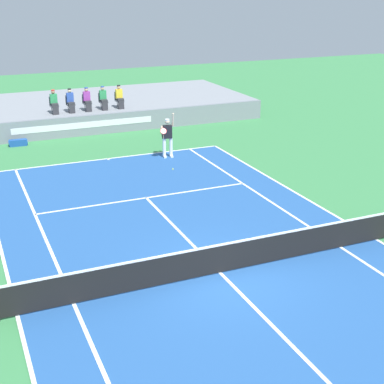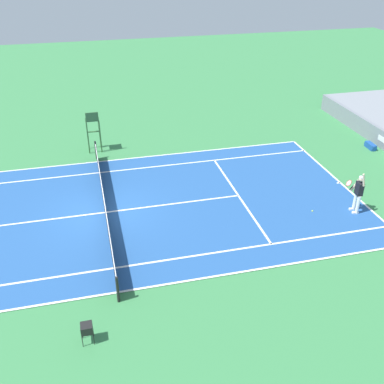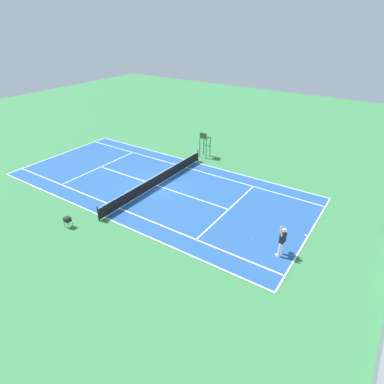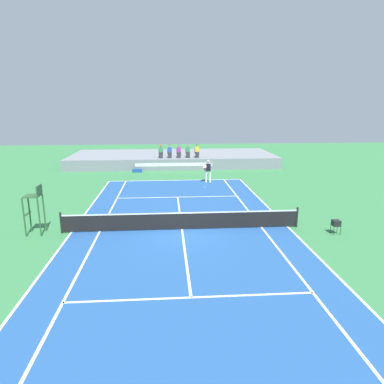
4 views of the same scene
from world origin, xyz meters
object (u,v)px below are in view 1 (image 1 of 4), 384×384
(spectator_seated_1, at_px, (71,101))
(spectator_seated_3, at_px, (103,98))
(spectator_seated_0, at_px, (54,102))
(tennis_ball, at_px, (173,169))
(equipment_bag, at_px, (18,143))
(spectator_seated_4, at_px, (119,97))
(tennis_player, at_px, (167,137))
(spectator_seated_2, at_px, (87,100))

(spectator_seated_1, bearing_deg, spectator_seated_3, 0.00)
(spectator_seated_0, bearing_deg, tennis_ball, -67.75)
(spectator_seated_3, xyz_separation_m, equipment_bag, (-4.91, -1.77, -1.53))
(spectator_seated_3, bearing_deg, tennis_ball, -84.79)
(spectator_seated_4, height_order, tennis_player, spectator_seated_4)
(tennis_ball, bearing_deg, spectator_seated_3, 95.21)
(spectator_seated_3, distance_m, equipment_bag, 5.44)
(spectator_seated_1, height_order, spectator_seated_2, same)
(spectator_seated_2, distance_m, equipment_bag, 4.64)
(spectator_seated_4, distance_m, equipment_bag, 6.28)
(spectator_seated_2, distance_m, spectator_seated_4, 1.82)
(spectator_seated_2, bearing_deg, spectator_seated_0, 180.00)
(spectator_seated_4, bearing_deg, spectator_seated_2, 180.00)
(spectator_seated_3, xyz_separation_m, tennis_ball, (0.77, -8.42, -1.65))
(spectator_seated_0, xyz_separation_m, tennis_ball, (3.44, -8.42, -1.65))
(spectator_seated_2, distance_m, tennis_ball, 8.74)
(equipment_bag, bearing_deg, spectator_seated_0, 38.47)
(spectator_seated_0, distance_m, equipment_bag, 3.24)
(spectator_seated_2, bearing_deg, spectator_seated_1, 180.00)
(tennis_player, bearing_deg, spectator_seated_2, 108.06)
(spectator_seated_4, bearing_deg, spectator_seated_1, 180.00)
(spectator_seated_3, bearing_deg, tennis_player, -79.29)
(spectator_seated_1, height_order, tennis_player, spectator_seated_1)
(spectator_seated_4, bearing_deg, tennis_ball, -91.01)
(spectator_seated_2, xyz_separation_m, tennis_ball, (1.67, -8.42, -1.65))
(spectator_seated_2, relative_size, spectator_seated_3, 1.00)
(equipment_bag, bearing_deg, spectator_seated_3, 19.88)
(tennis_ball, bearing_deg, spectator_seated_1, 106.99)
(spectator_seated_4, height_order, equipment_bag, spectator_seated_4)
(spectator_seated_0, distance_m, spectator_seated_3, 2.68)
(spectator_seated_2, bearing_deg, spectator_seated_4, 0.00)
(spectator_seated_3, bearing_deg, spectator_seated_0, 180.00)
(spectator_seated_1, distance_m, spectator_seated_4, 2.72)
(spectator_seated_2, xyz_separation_m, tennis_player, (2.14, -6.57, -0.69))
(spectator_seated_0, height_order, spectator_seated_2, same)
(tennis_player, distance_m, equipment_bag, 7.84)
(spectator_seated_0, bearing_deg, spectator_seated_3, 0.00)
(tennis_player, bearing_deg, tennis_ball, -104.35)
(tennis_ball, height_order, equipment_bag, equipment_bag)
(spectator_seated_0, relative_size, tennis_player, 0.61)
(equipment_bag, bearing_deg, spectator_seated_4, 16.94)
(spectator_seated_2, xyz_separation_m, equipment_bag, (-4.01, -1.77, -1.53))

